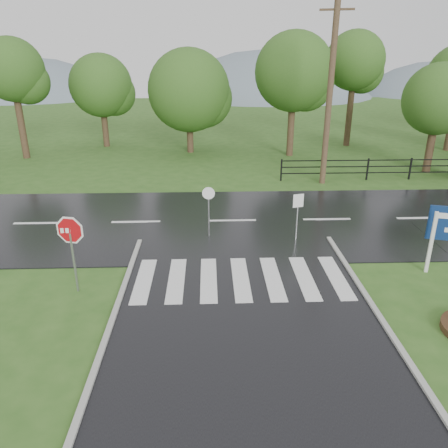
{
  "coord_description": "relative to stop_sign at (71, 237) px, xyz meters",
  "views": [
    {
      "loc": [
        -0.96,
        -6.95,
        6.7
      ],
      "look_at": [
        -0.49,
        6.0,
        1.5
      ],
      "focal_mm": 35.0,
      "sensor_mm": 36.0,
      "label": 1
    }
  ],
  "objects": [
    {
      "name": "ground",
      "position": [
        4.9,
        -4.54,
        -1.76
      ],
      "size": [
        120.0,
        120.0,
        0.0
      ],
      "primitive_type": "plane",
      "color": "#30581D",
      "rests_on": "ground"
    },
    {
      "name": "main_road",
      "position": [
        4.9,
        5.46,
        -1.76
      ],
      "size": [
        90.0,
        8.0,
        0.04
      ],
      "primitive_type": "cube",
      "color": "black",
      "rests_on": "ground"
    },
    {
      "name": "crosswalk",
      "position": [
        4.9,
        0.46,
        -1.7
      ],
      "size": [
        6.5,
        2.8,
        0.02
      ],
      "color": "silver",
      "rests_on": "ground"
    },
    {
      "name": "fence_west",
      "position": [
        12.65,
        11.46,
        -1.04
      ],
      "size": [
        9.58,
        0.08,
        1.2
      ],
      "color": "black",
      "rests_on": "ground"
    },
    {
      "name": "hills",
      "position": [
        8.39,
        60.46,
        -17.3
      ],
      "size": [
        102.0,
        48.0,
        48.0
      ],
      "color": "slate",
      "rests_on": "ground"
    },
    {
      "name": "treeline",
      "position": [
        5.9,
        19.46,
        -1.76
      ],
      "size": [
        83.2,
        5.2,
        10.0
      ],
      "color": "#295219",
      "rests_on": "ground"
    },
    {
      "name": "stop_sign",
      "position": [
        0.0,
        0.0,
        0.0
      ],
      "size": [
        1.1,
        0.27,
        2.52
      ],
      "color": "#939399",
      "rests_on": "ground"
    },
    {
      "name": "reg_sign_small",
      "position": [
        7.19,
        3.41,
        -0.43
      ],
      "size": [
        0.4,
        0.12,
        1.84
      ],
      "color": "#939399",
      "rests_on": "ground"
    },
    {
      "name": "reg_sign_round",
      "position": [
        3.93,
        3.84,
        -0.47
      ],
      "size": [
        0.47,
        0.07,
        2.01
      ],
      "color": "#939399",
      "rests_on": "ground"
    },
    {
      "name": "utility_pole_east",
      "position": [
        10.06,
        10.96,
        2.88
      ],
      "size": [
        1.58,
        0.59,
        9.14
      ],
      "color": "#473523",
      "rests_on": "ground"
    },
    {
      "name": "entrance_tree_left",
      "position": [
        16.7,
        12.96,
        2.35
      ],
      "size": [
        3.91,
        3.91,
        6.1
      ],
      "color": "#3D2B1C",
      "rests_on": "ground"
    }
  ]
}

